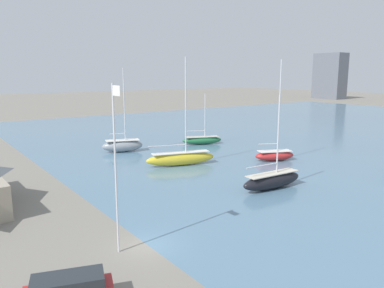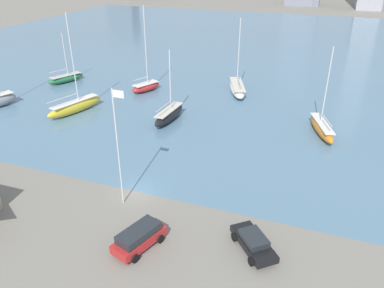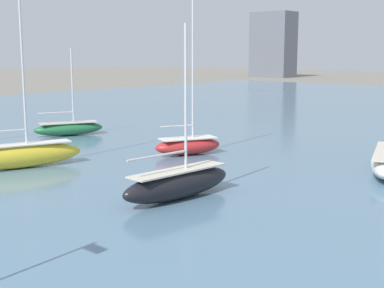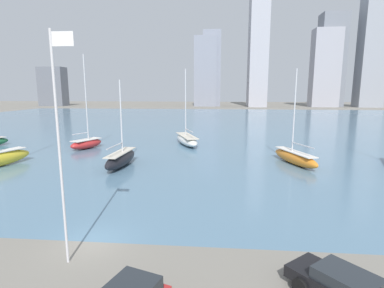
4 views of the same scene
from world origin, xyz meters
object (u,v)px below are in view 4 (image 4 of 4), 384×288
at_px(flag_pole, 60,144).
at_px(parked_sedan_black, 346,288).
at_px(sailboat_red, 86,143).
at_px(sailboat_orange, 295,157).
at_px(sailboat_white, 187,140).
at_px(sailboat_black, 121,159).

relative_size(flag_pole, parked_sedan_black, 2.38).
xyz_separation_m(sailboat_red, parked_sedan_black, (27.49, -34.51, -0.13)).
xyz_separation_m(sailboat_red, sailboat_orange, (31.71, -7.93, -0.01)).
bearing_deg(sailboat_orange, sailboat_red, 146.64).
relative_size(sailboat_red, sailboat_orange, 1.24).
xyz_separation_m(sailboat_white, parked_sedan_black, (11.31, -39.60, -0.09)).
height_order(sailboat_orange, parked_sedan_black, sailboat_orange).
bearing_deg(flag_pole, sailboat_white, 85.94).
height_order(flag_pole, sailboat_black, flag_pole).
bearing_deg(flag_pole, sailboat_orange, 53.33).
xyz_separation_m(sailboat_black, sailboat_orange, (22.17, 3.30, -0.08)).
distance_m(sailboat_white, parked_sedan_black, 41.19).
height_order(flag_pole, sailboat_red, sailboat_red).
xyz_separation_m(sailboat_white, sailboat_orange, (15.54, -13.02, 0.03)).
bearing_deg(sailboat_orange, sailboat_black, 169.13).
bearing_deg(parked_sedan_black, sailboat_orange, 40.41).
distance_m(flag_pole, sailboat_white, 38.01).
height_order(sailboat_red, parked_sedan_black, sailboat_red).
distance_m(sailboat_red, parked_sedan_black, 44.12).
xyz_separation_m(sailboat_orange, parked_sedan_black, (-4.22, -26.58, -0.11)).
xyz_separation_m(flag_pole, sailboat_red, (-13.51, 32.37, -5.77)).
height_order(sailboat_white, parked_sedan_black, sailboat_white).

